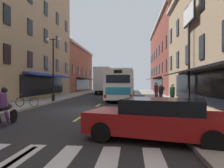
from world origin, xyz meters
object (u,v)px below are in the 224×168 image
(motorcycle_rider, at_px, (4,109))
(bicycle_near, at_px, (27,102))
(box_truck, at_px, (105,81))
(transit_bus, at_px, (122,85))
(sedan_mid, at_px, (159,119))
(pedestrian_far, at_px, (161,94))
(pedestrian_near, at_px, (161,91))
(street_lamp_twin, at_px, (53,66))
(billboard_sign, at_px, (189,29))
(pedestrian_mid, at_px, (156,92))
(pedestrian_rear, at_px, (172,95))
(sedan_near, at_px, (112,88))

(motorcycle_rider, height_order, bicycle_near, motorcycle_rider)
(box_truck, relative_size, motorcycle_rider, 3.97)
(transit_bus, xyz_separation_m, motorcycle_rider, (-4.32, -15.39, -0.96))
(sedan_mid, bearing_deg, pedestrian_far, 82.25)
(pedestrian_near, xyz_separation_m, pedestrian_far, (-0.56, -4.02, -0.05))
(transit_bus, distance_m, box_truck, 11.97)
(pedestrian_far, relative_size, street_lamp_twin, 0.27)
(billboard_sign, distance_m, box_truck, 21.12)
(motorcycle_rider, xyz_separation_m, pedestrian_far, (7.80, 9.30, 0.25))
(transit_bus, height_order, pedestrian_mid, transit_bus)
(billboard_sign, relative_size, sedan_mid, 1.55)
(pedestrian_rear, bearing_deg, motorcycle_rider, 128.96)
(pedestrian_near, xyz_separation_m, street_lamp_twin, (-10.32, -2.24, 2.41))
(billboard_sign, distance_m, street_lamp_twin, 12.34)
(pedestrian_near, distance_m, pedestrian_rear, 6.07)
(sedan_near, height_order, pedestrian_mid, pedestrian_mid)
(pedestrian_mid, bearing_deg, street_lamp_twin, -55.56)
(bicycle_near, xyz_separation_m, pedestrian_rear, (10.43, 1.09, 0.48))
(transit_bus, bearing_deg, pedestrian_mid, -55.18)
(bicycle_near, relative_size, pedestrian_near, 1.04)
(billboard_sign, relative_size, box_truck, 0.92)
(billboard_sign, xyz_separation_m, pedestrian_near, (-1.36, 5.30, -4.93))
(sedan_mid, bearing_deg, billboard_sign, 70.71)
(box_truck, bearing_deg, bicycle_near, -98.24)
(box_truck, height_order, sedan_mid, box_truck)
(pedestrian_rear, bearing_deg, bicycle_near, 93.92)
(sedan_mid, height_order, pedestrian_rear, pedestrian_rear)
(billboard_sign, height_order, pedestrian_rear, billboard_sign)
(box_truck, bearing_deg, sedan_near, 89.11)
(sedan_mid, relative_size, pedestrian_far, 3.04)
(pedestrian_near, bearing_deg, sedan_mid, 161.88)
(pedestrian_near, bearing_deg, bicycle_near, 114.10)
(pedestrian_rear, bearing_deg, transit_bus, 24.29)
(transit_bus, relative_size, pedestrian_mid, 6.50)
(bicycle_near, bearing_deg, sedan_mid, -43.39)
(billboard_sign, relative_size, pedestrian_mid, 4.26)
(bicycle_near, bearing_deg, billboard_sign, 8.95)
(box_truck, xyz_separation_m, bicycle_near, (-2.99, -20.68, -1.66))
(sedan_mid, bearing_deg, bicycle_near, 136.61)
(billboard_sign, distance_m, bicycle_near, 13.12)
(sedan_mid, relative_size, pedestrian_rear, 2.96)
(sedan_mid, relative_size, motorcycle_rider, 2.35)
(transit_bus, distance_m, bicycle_near, 11.29)
(motorcycle_rider, xyz_separation_m, pedestrian_near, (8.36, 13.32, 0.30))
(pedestrian_far, bearing_deg, sedan_mid, 19.03)
(street_lamp_twin, bearing_deg, pedestrian_rear, -20.36)
(motorcycle_rider, height_order, pedestrian_rear, pedestrian_rear)
(box_truck, bearing_deg, pedestrian_rear, -69.21)
(billboard_sign, relative_size, street_lamp_twin, 1.27)
(transit_bus, bearing_deg, pedestrian_far, -60.30)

